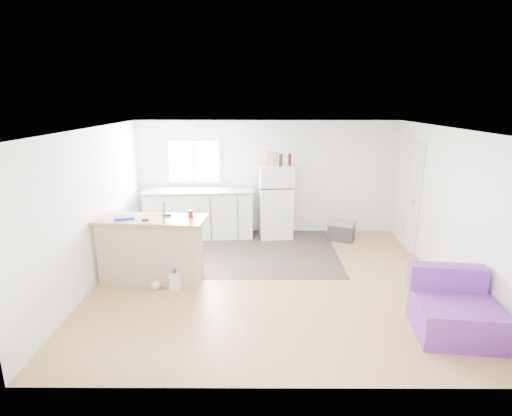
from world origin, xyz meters
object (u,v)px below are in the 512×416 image
at_px(peninsula, 151,249).
at_px(mop, 158,275).
at_px(bottle_right, 290,159).
at_px(kitchen_cabinets, 199,213).
at_px(purple_seat, 454,311).
at_px(cleaner_jug, 175,281).
at_px(bottle_left, 281,160).
at_px(refrigerator, 276,201).
at_px(cardboard_box, 272,159).
at_px(cooler, 341,231).
at_px(blue_tray, 124,217).
at_px(red_cup, 191,214).

xyz_separation_m(peninsula, mop, (0.16, -0.31, -0.30)).
bearing_deg(bottle_right, kitchen_cabinets, -179.27).
bearing_deg(mop, purple_seat, -45.49).
xyz_separation_m(cleaner_jug, bottle_left, (1.72, 2.41, 1.50)).
height_order(kitchen_cabinets, bottle_left, bottle_left).
relative_size(mop, bottle_left, 5.64).
height_order(peninsula, cleaner_jug, peninsula).
distance_m(refrigerator, purple_seat, 4.20).
height_order(refrigerator, bottle_right, bottle_right).
xyz_separation_m(cleaner_jug, cardboard_box, (1.54, 2.44, 1.52)).
xyz_separation_m(cleaner_jug, mop, (-0.27, 0.04, 0.09)).
xyz_separation_m(cooler, purple_seat, (0.70, -3.37, 0.08)).
relative_size(purple_seat, cleaner_jug, 3.21).
xyz_separation_m(purple_seat, bottle_left, (-1.97, 3.53, 1.36)).
height_order(purple_seat, cardboard_box, cardboard_box).
xyz_separation_m(purple_seat, blue_tray, (-4.49, 1.45, 0.77)).
xyz_separation_m(blue_tray, bottle_left, (2.52, 2.08, 0.58)).
distance_m(red_cup, cardboard_box, 2.52).
xyz_separation_m(cooler, cleaner_jug, (-2.99, -2.25, -0.06)).
xyz_separation_m(kitchen_cabinets, cleaner_jug, (-0.03, -2.49, -0.37)).
bearing_deg(red_cup, mop, -145.26).
xyz_separation_m(refrigerator, mop, (-1.90, -2.47, -0.53)).
distance_m(cooler, purple_seat, 3.45).
height_order(purple_seat, cleaner_jug, purple_seat).
bearing_deg(mop, refrigerator, 23.35).
xyz_separation_m(peninsula, bottle_right, (2.33, 2.16, 1.11)).
distance_m(purple_seat, red_cup, 3.87).
bearing_deg(blue_tray, cleaner_jug, -22.17).
height_order(mop, cardboard_box, cardboard_box).
bearing_deg(bottle_right, cooler, -14.11).
height_order(mop, blue_tray, mop).
bearing_deg(mop, peninsula, 87.60).
bearing_deg(refrigerator, cleaner_jug, -128.19).
bearing_deg(bottle_right, cleaner_jug, -127.17).
height_order(peninsula, blue_tray, blue_tray).
distance_m(red_cup, blue_tray, 1.02).
height_order(cleaner_jug, red_cup, red_cup).
distance_m(mop, cardboard_box, 3.33).
height_order(red_cup, cardboard_box, cardboard_box).
bearing_deg(peninsula, cooler, 34.40).
bearing_deg(bottle_right, peninsula, -137.15).
bearing_deg(cooler, bottle_left, -162.37).
distance_m(mop, blue_tray, 1.02).
height_order(cooler, purple_seat, purple_seat).
bearing_deg(cleaner_jug, bottle_right, 65.32).
distance_m(cardboard_box, bottle_left, 0.19).
xyz_separation_m(mop, bottle_left, (1.99, 2.37, 1.41)).
bearing_deg(refrigerator, kitchen_cabinets, 175.49).
relative_size(cleaner_jug, mop, 0.23).
bearing_deg(cleaner_jug, blue_tray, 170.32).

